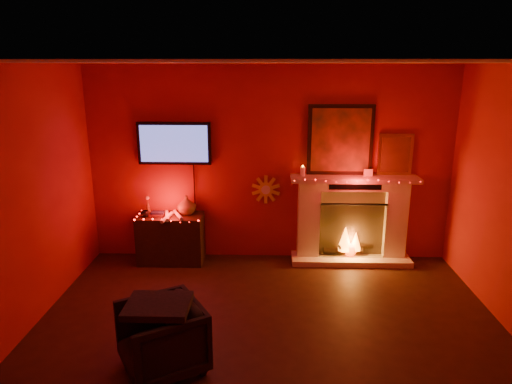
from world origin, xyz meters
TOP-DOWN VIEW (x-y plane):
  - room at (0.00, 0.00)m, footprint 5.00×5.00m
  - fireplace at (1.14, 2.39)m, footprint 1.72×0.40m
  - tv at (-1.30, 2.45)m, footprint 1.00×0.07m
  - sunburst_clock at (-0.05, 2.48)m, footprint 0.40×0.03m
  - console_table at (-1.36, 2.26)m, footprint 0.89×0.57m
  - armchair at (-0.96, -0.10)m, footprint 0.95×0.95m

SIDE VIEW (x-z plane):
  - armchair at x=-0.96m, z-range 0.00..0.64m
  - console_table at x=-1.36m, z-range -0.09..0.85m
  - fireplace at x=1.14m, z-range -0.37..1.81m
  - sunburst_clock at x=-0.05m, z-range 0.80..1.20m
  - room at x=0.00m, z-range -1.15..3.85m
  - tv at x=-1.30m, z-range 1.03..2.27m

